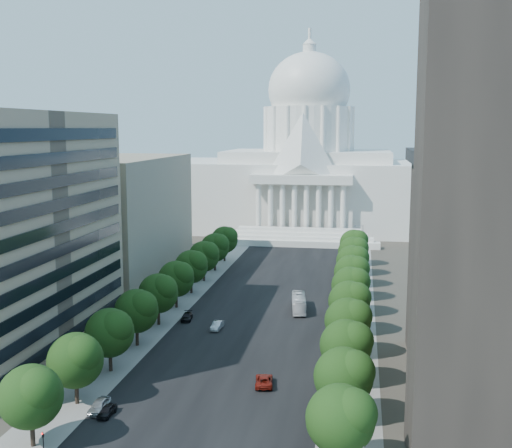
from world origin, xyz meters
The scene contains 38 objects.
road_asphalt centered at (0.00, 90.00, 0.00)m, with size 30.00×260.00×0.01m, color black.
sidewalk_left centered at (-19.00, 90.00, 0.00)m, with size 8.00×260.00×0.02m, color gray.
sidewalk_right centered at (19.00, 90.00, 0.00)m, with size 8.00×260.00×0.02m, color gray.
capitol centered at (0.00, 184.89, 20.01)m, with size 120.00×56.00×73.00m.
office_block_left_far centered at (-48.00, 100.00, 15.00)m, with size 38.00×52.00×30.00m, color gray.
tree_l_a centered at (-17.66, 11.81, 6.45)m, with size 7.79×7.60×9.97m.
tree_l_b centered at (-17.66, 23.81, 6.45)m, with size 7.79×7.60×9.97m.
tree_l_c centered at (-17.66, 35.81, 6.45)m, with size 7.79×7.60×9.97m.
tree_l_d centered at (-17.66, 47.81, 6.45)m, with size 7.79×7.60×9.97m.
tree_l_e centered at (-17.66, 59.81, 6.45)m, with size 7.79×7.60×9.97m.
tree_l_f centered at (-17.66, 71.81, 6.45)m, with size 7.79×7.60×9.97m.
tree_l_g centered at (-17.66, 83.81, 6.45)m, with size 7.79×7.60×9.97m.
tree_l_h centered at (-17.66, 95.81, 6.45)m, with size 7.79×7.60×9.97m.
tree_l_i centered at (-17.66, 107.81, 6.45)m, with size 7.79×7.60×9.97m.
tree_l_j centered at (-17.66, 119.81, 6.45)m, with size 7.79×7.60×9.97m.
tree_r_a centered at (18.34, 11.81, 6.45)m, with size 7.79×7.60×9.97m.
tree_r_b centered at (18.34, 23.81, 6.45)m, with size 7.79×7.60×9.97m.
tree_r_c centered at (18.34, 35.81, 6.45)m, with size 7.79×7.60×9.97m.
tree_r_d centered at (18.34, 47.81, 6.45)m, with size 7.79×7.60×9.97m.
tree_r_e centered at (18.34, 59.81, 6.45)m, with size 7.79×7.60×9.97m.
tree_r_f centered at (18.34, 71.81, 6.45)m, with size 7.79×7.60×9.97m.
tree_r_g centered at (18.34, 83.81, 6.45)m, with size 7.79×7.60×9.97m.
tree_r_h centered at (18.34, 95.81, 6.45)m, with size 7.79×7.60×9.97m.
tree_r_i centered at (18.34, 107.81, 6.45)m, with size 7.79×7.60×9.97m.
tree_r_j centered at (18.34, 119.81, 6.45)m, with size 7.79×7.60×9.97m.
traffic_signal_left centered at (-14.50, 7.99, 3.09)m, with size 0.18×0.49×4.30m.
streetlight_a centered at (19.90, 10.00, 5.82)m, with size 2.61×0.44×9.00m.
streetlight_b centered at (19.90, 35.00, 5.82)m, with size 2.61×0.44×9.00m.
streetlight_c centered at (19.90, 60.00, 5.82)m, with size 2.61×0.44×9.00m.
streetlight_d centered at (19.90, 85.00, 5.82)m, with size 2.61×0.44×9.00m.
streetlight_e centered at (19.90, 110.00, 5.82)m, with size 2.61×0.44×9.00m.
streetlight_f centered at (19.90, 135.00, 5.82)m, with size 2.61×0.44×9.00m.
car_dark_a centered at (-12.48, 21.05, 0.66)m, with size 1.56×3.88×1.32m, color black.
car_silver centered at (-6.30, 58.91, 0.75)m, with size 1.58×4.53×1.49m, color #B6B8BF.
car_red centered at (6.30, 34.26, 0.75)m, with size 2.49×5.39×1.50m, color maroon.
car_dark_b centered at (-13.45, 63.64, 0.68)m, with size 1.91×4.69×1.36m, color black.
car_parked centered at (-14.00, 22.13, 0.81)m, with size 1.91×4.75×1.62m, color #989B9F.
city_bus centered at (7.55, 73.95, 1.57)m, with size 2.64×11.27×3.14m, color silver.
Camera 1 is at (19.60, -53.93, 37.28)m, focal length 45.00 mm.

